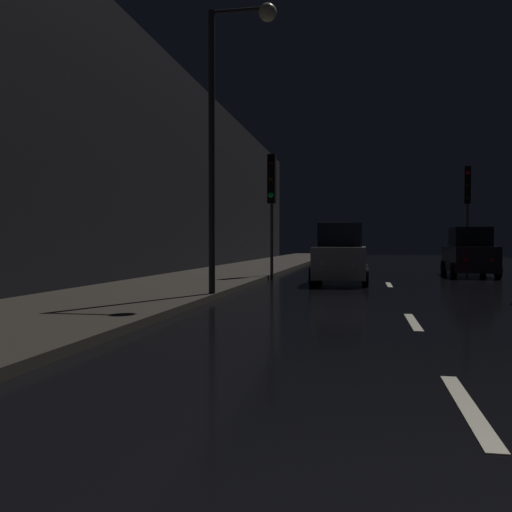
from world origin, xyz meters
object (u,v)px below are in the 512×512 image
object	(u,v)px
traffic_light_far_right	(468,194)
car_approaching_headlights	(340,256)
streetlamp_overhead	(230,106)
car_parked_right_far	(469,254)
traffic_light_far_left	(272,189)

from	to	relation	value
traffic_light_far_right	car_approaching_headlights	world-z (taller)	traffic_light_far_right
streetlamp_overhead	car_parked_right_far	world-z (taller)	streetlamp_overhead
traffic_light_far_right	car_parked_right_far	world-z (taller)	traffic_light_far_right
traffic_light_far_left	streetlamp_overhead	distance (m)	8.25
car_approaching_headlights	traffic_light_far_right	bearing A→B (deg)	149.68
traffic_light_far_right	car_approaching_headlights	distance (m)	12.24
traffic_light_far_left	traffic_light_far_right	size ratio (longest dim) A/B	0.92
traffic_light_far_right	car_parked_right_far	size ratio (longest dim) A/B	1.29
traffic_light_far_left	traffic_light_far_right	xyz separation A→B (m)	(8.73, 8.46, 0.36)
streetlamp_overhead	car_approaching_headlights	size ratio (longest dim) A/B	1.74
traffic_light_far_left	traffic_light_far_right	bearing A→B (deg)	135.80
traffic_light_far_right	car_parked_right_far	xyz separation A→B (m)	(-0.80, -5.10, -2.94)
traffic_light_far_right	car_approaching_headlights	size ratio (longest dim) A/B	1.28
car_approaching_headlights	car_parked_right_far	world-z (taller)	car_approaching_headlights
car_parked_right_far	traffic_light_far_right	bearing A→B (deg)	-8.88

